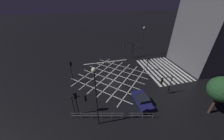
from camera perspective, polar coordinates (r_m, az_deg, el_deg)
The scene contains 14 objects.
ground_plane at distance 24.55m, azimuth 0.00°, elevation -2.99°, with size 200.00×200.00×0.00m, color black.
road_markings at distance 27.20m, azimuth 15.10°, elevation -0.43°, with size 15.62×22.89×0.01m.
traffic_light_se_main at distance 30.00m, azimuth 11.40°, elevation 9.60°, with size 3.08×0.36×4.06m.
traffic_light_nw_main at distance 16.62m, azimuth -16.21°, elevation -12.54°, with size 0.39×0.36×3.74m.
traffic_light_median_south at distance 26.17m, azimuth 16.00°, elevation 4.02°, with size 0.36×0.39×3.29m.
traffic_light_median_north at distance 22.25m, azimuth -18.13°, elevation 0.99°, with size 0.36×0.39×4.47m.
traffic_light_se_cross at distance 30.33m, azimuth 7.34°, elevation 10.55°, with size 0.36×2.45×4.35m.
traffic_light_sw_cross at distance 20.60m, azimuth 23.13°, elevation -5.06°, with size 0.36×2.00×3.43m.
traffic_light_nw_cross at distance 16.73m, azimuth -14.13°, elevation -13.39°, with size 0.36×1.89×3.24m.
street_lamp_east at distance 31.90m, azimuth 13.96°, elevation 14.45°, with size 0.46×0.46×7.41m.
street_lamp_west at distance 12.85m, azimuth -7.56°, elevation -8.12°, with size 0.51×0.51×8.15m.
street_tree_near at distance 20.08m, azimuth 41.56°, elevation -6.67°, with size 3.17×3.17×5.72m.
waiting_car at distance 19.27m, azimuth 13.64°, elevation -13.25°, with size 4.05×1.80×1.28m.
pedestrian_railing at distance 16.93m, azimuth 0.00°, elevation -19.88°, with size 2.59×10.25×1.05m.
Camera 1 is at (-19.64, 4.90, 13.89)m, focal length 20.00 mm.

